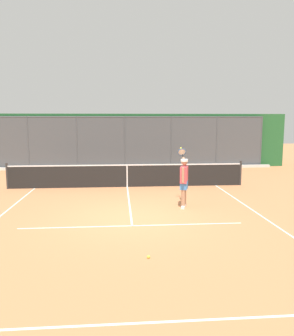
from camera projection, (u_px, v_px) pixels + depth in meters
name	position (u px, v px, depth m)	size (l,w,h in m)	color
ground_plane	(131.00, 217.00, 9.79)	(60.00, 60.00, 0.00)	#C67A4C
court_line_markings	(133.00, 229.00, 8.75)	(7.72, 9.76, 0.01)	white
fence_backdrop	(124.00, 141.00, 20.24)	(19.44, 1.37, 3.18)	#474C51
tennis_net	(127.00, 175.00, 14.21)	(9.92, 0.09, 1.07)	#2D2D2D
tennis_player	(184.00, 179.00, 10.81)	(0.39, 1.36, 1.87)	silver
tennis_ball_mid_court	(149.00, 257.00, 6.87)	(0.07, 0.07, 0.07)	#D6E042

